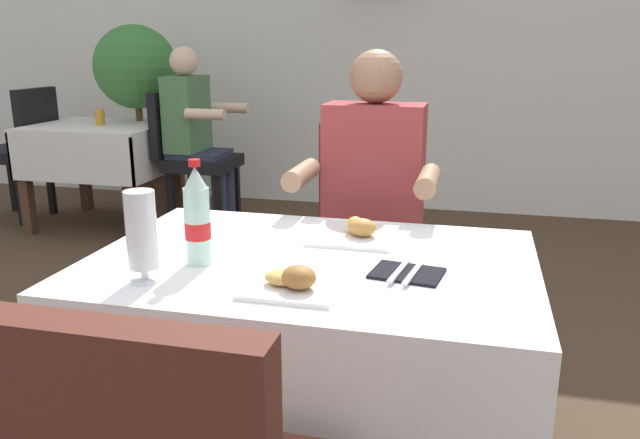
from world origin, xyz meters
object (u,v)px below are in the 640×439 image
plate_near_camera (293,281)px  background_chair_left (22,145)px  chair_far_diner_seat (363,236)px  background_patron (195,130)px  background_chair_right (190,153)px  beer_glass_left (142,237)px  potted_plant_corner (137,87)px  background_table_tumbler (100,117)px  background_dining_table (103,150)px  seated_diner_far (371,204)px  main_dining_table (311,317)px  cola_bottle_primary (197,219)px  napkin_cutlery_set (407,273)px  plate_far_diner (356,231)px

plate_near_camera → background_chair_left: 3.90m
chair_far_diner_seat → background_patron: bearing=131.6°
background_chair_right → background_patron: bearing=0.0°
plate_near_camera → background_patron: background_patron is taller
beer_glass_left → potted_plant_corner: 3.39m
potted_plant_corner → background_table_tumbler: bearing=-114.9°
background_dining_table → seated_diner_far: bearing=-38.2°
main_dining_table → potted_plant_corner: potted_plant_corner is taller
chair_far_diner_seat → potted_plant_corner: size_ratio=0.69×
plate_near_camera → background_table_tumbler: size_ratio=2.01×
chair_far_diner_seat → seated_diner_far: 0.20m
background_table_tumbler → background_chair_left: bearing=177.3°
beer_glass_left → background_dining_table: size_ratio=0.24×
chair_far_diner_seat → background_chair_right: same height
chair_far_diner_seat → cola_bottle_primary: (-0.27, -0.91, 0.29)m
seated_diner_far → napkin_cutlery_set: size_ratio=6.45×
background_chair_left → background_patron: 1.40m
plate_far_diner → potted_plant_corner: bearing=130.1°
plate_far_diner → background_table_tumbler: size_ratio=2.21×
chair_far_diner_seat → background_dining_table: (-2.17, 1.63, -0.01)m
background_chair_right → background_dining_table: bearing=-180.0°
background_chair_left → potted_plant_corner: bearing=17.4°
chair_far_diner_seat → potted_plant_corner: 2.79m
plate_far_diner → background_dining_table: bearing=135.4°
background_chair_left → background_chair_right: bearing=0.0°
chair_far_diner_seat → beer_glass_left: 1.15m
chair_far_diner_seat → seated_diner_far: size_ratio=0.77×
beer_glass_left → background_dining_table: bearing=124.1°
background_chair_right → background_patron: 0.16m
plate_far_diner → background_dining_table: plate_far_diner is taller
background_dining_table → potted_plant_corner: potted_plant_corner is taller
plate_near_camera → background_chair_right: (-1.51, 2.65, -0.19)m
napkin_cutlery_set → potted_plant_corner: bearing=129.5°
main_dining_table → background_patron: bearing=120.8°
chair_far_diner_seat → background_patron: background_patron is taller
plate_near_camera → background_chair_right: background_chair_right is taller
beer_glass_left → main_dining_table: bearing=37.2°
main_dining_table → beer_glass_left: size_ratio=5.25×
beer_glass_left → background_chair_right: size_ratio=0.23×
plate_far_diner → background_patron: 2.69m
cola_bottle_primary → background_chair_right: 2.83m
chair_far_diner_seat → background_table_tumbler: chair_far_diner_seat is taller
cola_bottle_primary → background_table_tumbler: bearing=126.8°
background_dining_table → background_patron: bearing=0.0°
chair_far_diner_seat → background_dining_table: chair_far_diner_seat is taller
napkin_cutlery_set → plate_near_camera: bearing=-146.8°
main_dining_table → background_chair_left: background_chair_left is taller
beer_glass_left → background_chair_left: (-2.49, 2.69, -0.29)m
main_dining_table → plate_near_camera: plate_near_camera is taller
napkin_cutlery_set → background_dining_table: (-2.43, 2.49, -0.19)m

